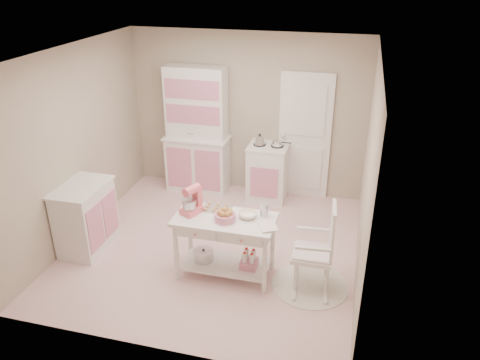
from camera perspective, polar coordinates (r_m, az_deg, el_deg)
name	(u,v)px	position (r m, az deg, el deg)	size (l,w,h in m)	color
room_shell	(210,133)	(5.72, -3.68, 5.78)	(3.84, 3.84, 2.62)	#D6858C
door	(305,137)	(7.47, 7.88, 5.26)	(0.82, 0.05, 2.04)	white
hutch	(196,131)	(7.64, -5.33, 6.01)	(1.06, 0.50, 2.08)	white
stove	(268,172)	(7.52, 3.39, 0.97)	(0.62, 0.57, 0.92)	white
base_cabinet	(86,217)	(6.54, -18.30, -4.35)	(0.54, 0.84, 0.92)	white
lace_rug	(310,285)	(5.84, 8.54, -12.51)	(0.92, 0.92, 0.01)	white
rocking_chair	(313,247)	(5.52, 8.90, -8.05)	(0.48, 0.72, 1.10)	white
work_table	(225,247)	(5.73, -1.83, -8.11)	(1.20, 0.60, 0.80)	white
stand_mixer	(191,200)	(5.58, -6.01, -2.48)	(0.20, 0.28, 0.34)	#F26676
cookie_tray	(217,209)	(5.71, -2.83, -3.51)	(0.34, 0.24, 0.02)	silver
bread_basket	(225,217)	(5.45, -1.84, -4.53)	(0.25, 0.25, 0.09)	pink
mixing_bowl	(248,215)	(5.51, 0.95, -4.28)	(0.22, 0.22, 0.07)	white
metal_pitcher	(264,210)	(5.52, 2.96, -3.65)	(0.10, 0.10, 0.17)	silver
recipe_book	(260,227)	(5.32, 2.43, -5.78)	(0.19, 0.25, 0.02)	white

